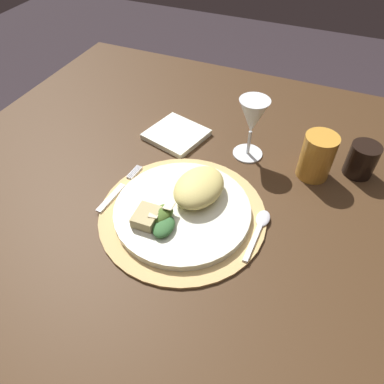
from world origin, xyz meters
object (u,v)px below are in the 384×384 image
Objects in this scene: dinner_plate at (182,210)px; amber_tumbler at (317,156)px; dark_tumbler at (362,160)px; napkin at (176,134)px; spoon at (260,226)px; dining_table at (199,212)px; fork at (118,190)px; wine_glass at (252,119)px.

amber_tumbler is at bearing 45.66° from dinner_plate.
napkin is at bearing -175.11° from dark_tumbler.
napkin reaches higher than spoon.
dark_tumbler is (0.16, 0.25, 0.03)m from spoon.
dark_tumbler reaches higher than dining_table.
dining_table is at bearing -154.10° from amber_tumbler.
spoon is 0.22m from amber_tumbler.
dinner_plate is at bearing -134.34° from amber_tumbler.
spoon is (0.31, 0.02, 0.00)m from fork.
dining_table is at bearing 37.70° from fork.
dinner_plate reaches higher than napkin.
wine_glass is (0.22, 0.24, 0.09)m from fork.
amber_tumbler reaches higher than spoon.
spoon is at bearing -108.50° from amber_tumbler.
fork is (-0.15, -0.11, 0.12)m from dining_table.
spoon is 0.90× the size of wine_glass.
wine_glass is (0.07, 0.24, 0.09)m from dinner_plate.
napkin is 0.44m from dark_tumbler.
napkin is at bearing 82.12° from fork.
fork is at bearing -133.05° from wine_glass.
wine_glass is at bearing 74.47° from dinner_plate.
dinner_plate is at bearing -1.21° from fork.
spoon is at bearing 9.67° from dinner_plate.
dinner_plate is 0.32m from amber_tumbler.
spoon is at bearing -28.26° from dining_table.
dinner_plate is 1.77× the size of fork.
amber_tumbler is (0.07, 0.20, 0.04)m from spoon.
fork is at bearing -149.21° from amber_tumbler.
spoon is 0.30m from dark_tumbler.
amber_tumbler is at bearing -4.30° from wine_glass.
napkin is 0.21m from wine_glass.
dining_table is 9.14× the size of spoon.
dining_table is 8.24× the size of wine_glass.
amber_tumbler reaches higher than dark_tumbler.
napkin is at bearing -178.79° from wine_glass.
fork is 0.31m from spoon.
fork is 1.17× the size of napkin.
dining_table is 15.89× the size of dark_tumbler.
wine_glass is at bearing 175.70° from amber_tumbler.
dinner_plate is 3.58× the size of dark_tumbler.
dark_tumbler is (0.32, 0.27, 0.03)m from dinner_plate.
dark_tumbler is at bearing 25.81° from dining_table.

